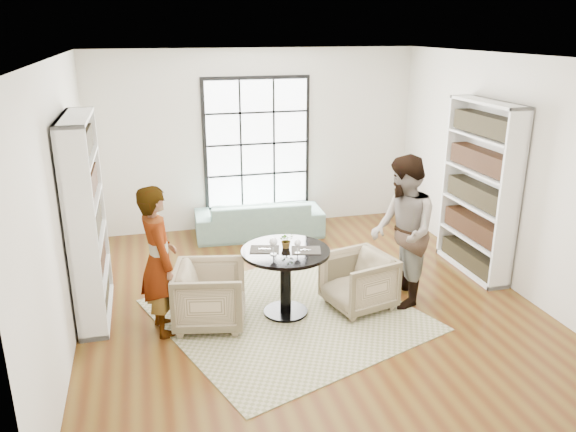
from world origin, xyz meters
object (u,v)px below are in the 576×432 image
object	(u,v)px
wine_glass_left	(273,242)
flower_centerpiece	(286,240)
person_left	(159,261)
person_right	(403,232)
pedestal_table	(286,268)
sofa	(259,218)
armchair_left	(210,295)
armchair_right	(358,281)
wine_glass_right	(298,243)

from	to	relation	value
wine_glass_left	flower_centerpiece	xyz separation A→B (m)	(0.20, 0.17, -0.05)
person_left	person_right	world-z (taller)	person_right
pedestal_table	sofa	size ratio (longest dim) A/B	0.50
armchair_left	flower_centerpiece	size ratio (longest dim) A/B	4.25
sofa	person_right	distance (m)	3.12
armchair_left	person_left	distance (m)	0.74
flower_centerpiece	wine_glass_left	bearing A→B (deg)	-139.47
pedestal_table	sofa	world-z (taller)	pedestal_table
person_left	person_right	size ratio (longest dim) A/B	0.92
armchair_right	person_right	size ratio (longest dim) A/B	0.40
person_left	wine_glass_left	distance (m)	1.29
person_right	flower_centerpiece	xyz separation A→B (m)	(-1.43, 0.12, -0.01)
sofa	person_right	size ratio (longest dim) A/B	1.11
flower_centerpiece	person_right	bearing A→B (deg)	-4.76
pedestal_table	flower_centerpiece	distance (m)	0.33
pedestal_table	armchair_right	distance (m)	0.95
armchair_left	wine_glass_right	size ratio (longest dim) A/B	4.70
armchair_right	sofa	bearing A→B (deg)	179.75
person_right	flower_centerpiece	bearing A→B (deg)	-82.73
sofa	wine_glass_left	bearing A→B (deg)	84.99
flower_centerpiece	armchair_left	bearing A→B (deg)	-174.46
person_left	person_right	bearing A→B (deg)	-102.00
armchair_left	pedestal_table	bearing A→B (deg)	-76.74
person_left	pedestal_table	bearing A→B (deg)	-100.50
person_left	wine_glass_left	xyz separation A→B (m)	(1.29, -0.08, 0.12)
pedestal_table	person_left	distance (m)	1.48
sofa	armchair_right	world-z (taller)	armchair_right
wine_glass_right	armchair_left	bearing A→B (deg)	173.74
flower_centerpiece	wine_glass_right	bearing A→B (deg)	-68.54
wine_glass_left	flower_centerpiece	size ratio (longest dim) A/B	1.09
sofa	person_left	bearing A→B (deg)	61.75
pedestal_table	flower_centerpiece	world-z (taller)	flower_centerpiece
pedestal_table	wine_glass_left	bearing A→B (deg)	-148.91
wine_glass_left	wine_glass_right	world-z (taller)	wine_glass_left
armchair_left	armchair_right	size ratio (longest dim) A/B	1.07
armchair_right	wine_glass_left	distance (m)	1.26
armchair_left	armchair_right	xyz separation A→B (m)	(1.82, -0.03, -0.02)
pedestal_table	flower_centerpiece	bearing A→B (deg)	67.19
armchair_left	person_left	world-z (taller)	person_left
pedestal_table	wine_glass_left	size ratio (longest dim) A/B	5.07
sofa	person_left	size ratio (longest dim) A/B	1.21
pedestal_table	wine_glass_right	distance (m)	0.39
person_left	wine_glass_left	bearing A→B (deg)	-104.92
armchair_left	flower_centerpiece	bearing A→B (deg)	-72.71
person_right	sofa	bearing A→B (deg)	-144.54
wine_glass_left	wine_glass_right	xyz separation A→B (m)	(0.28, -0.03, -0.03)
armchair_right	person_left	size ratio (longest dim) A/B	0.44
sofa	wine_glass_right	bearing A→B (deg)	90.53
pedestal_table	armchair_left	size ratio (longest dim) A/B	1.30
person_right	wine_glass_right	distance (m)	1.36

